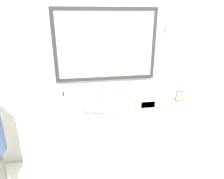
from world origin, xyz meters
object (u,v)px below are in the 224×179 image
at_px(appliance_box, 146,102).
at_px(picture_frame, 179,96).
at_px(soap_bottle, 64,101).
at_px(sink_basin, 102,105).

xyz_separation_m(appliance_box, picture_frame, (0.45, 0.09, 0.01)).
height_order(soap_bottle, picture_frame, soap_bottle).
height_order(sink_basin, picture_frame, sink_basin).
bearing_deg(appliance_box, picture_frame, 11.70).
bearing_deg(sink_basin, picture_frame, 1.00).
xyz_separation_m(sink_basin, picture_frame, (0.94, 0.02, 0.05)).
bearing_deg(appliance_box, sink_basin, 171.27).
xyz_separation_m(sink_basin, soap_bottle, (-0.43, 0.07, 0.06)).
bearing_deg(appliance_box, soap_bottle, 171.06).
distance_m(soap_bottle, picture_frame, 1.37).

